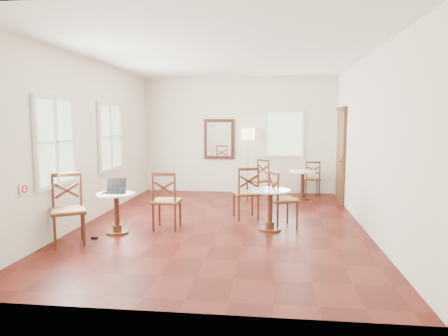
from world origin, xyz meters
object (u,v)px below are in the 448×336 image
Objects in this scene: cafe_table_back at (302,182)px; chair_mid_b at (282,199)px; chair_mid_a at (246,193)px; navy_mug at (122,191)px; mouse at (117,192)px; cafe_table_near at (117,209)px; chair_near_a at (166,201)px; chair_back_b at (259,180)px; cafe_table_mid at (270,205)px; chair_back_a at (312,178)px; chair_near_b at (68,210)px; water_glass at (125,191)px; floor_lamp at (248,139)px; laptop at (115,189)px; power_adapter at (95,238)px.

chair_mid_b is (-0.56, -2.68, 0.07)m from cafe_table_back.
navy_mug is at bearing 14.39° from chair_mid_a.
mouse reaches higher than cafe_table_back.
cafe_table_near is 0.68× the size of chair_near_a.
chair_mid_b is at bearing -36.61° from chair_back_b.
chair_mid_a is 2.39m from navy_mug.
cafe_table_mid is 3.67m from chair_back_a.
chair_back_a is (3.57, 4.01, 0.01)m from cafe_table_near.
chair_near_b is 3.25m from chair_mid_a.
water_glass reaches higher than cafe_table_mid.
chair_back_b is 0.57× the size of floor_lamp.
chair_back_b is 3.96m from laptop.
cafe_table_near is at bearing 167.23° from water_glass.
chair_back_a reaches higher than power_adapter.
water_glass is at bearing 15.16° from chair_mid_a.
chair_near_a is 11.62× the size of mouse.
cafe_table_near is 2.59m from cafe_table_mid.
chair_back_b is at bearing 75.02° from mouse.
floor_lamp is 5.04m from power_adapter.
cafe_table_back is 1.06m from chair_back_b.
chair_mid_b is 1.13× the size of chair_back_a.
floor_lamp is (-0.12, 2.65, 0.93)m from chair_mid_a.
chair_mid_a reaches higher than chair_back_a.
mouse reaches higher than cafe_table_near.
cafe_table_mid is 0.72× the size of chair_mid_b.
power_adapter is at bearing -103.00° from mouse.
cafe_table_near is 0.71× the size of chair_back_b.
laptop is at bearing 147.13° from navy_mug.
chair_back_b is (-0.29, 2.79, 0.04)m from cafe_table_mid.
chair_back_b is (-1.05, -0.18, 0.06)m from cafe_table_back.
power_adapter is (-0.25, -0.39, -0.68)m from mouse.
chair_near_a is (0.75, 0.36, 0.08)m from cafe_table_near.
chair_mid_a is 1.05× the size of chair_back_b.
chair_mid_a is 1.01× the size of chair_mid_b.
water_glass is at bearing 46.34° from chair_back_a.
chair_back_b is 10.10× the size of power_adapter.
chair_back_a is 10.12× the size of mouse.
cafe_table_near is at bearing 12.31° from chair_mid_a.
cafe_table_back is 4.01m from chair_near_a.
floor_lamp is at bearing -1.75° from chair_back_a.
chair_near_b is 1.08× the size of chair_mid_b.
chair_back_b is at bearing 55.63° from cafe_table_near.
chair_back_b is at bearing 57.87° from water_glass.
chair_back_b is at bearing 25.17° from chair_back_a.
cafe_table_back is 0.40× the size of floor_lamp.
chair_mid_b is at bearing 71.97° from chair_back_a.
water_glass is at bearing 38.44° from power_adapter.
chair_back_b is at bearing -114.85° from chair_mid_a.
chair_mid_a is (-0.46, 0.82, 0.06)m from cafe_table_mid.
cafe_table_back reaches higher than power_adapter.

